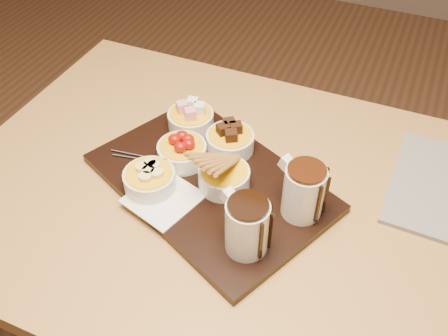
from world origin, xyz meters
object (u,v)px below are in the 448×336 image
at_px(dining_table, 250,229).
at_px(bowl_strawberries, 182,153).
at_px(pitcher_milk_chocolate, 304,192).
at_px(pitcher_dark_chocolate, 247,227).
at_px(serving_board, 210,182).

bearing_deg(dining_table, bowl_strawberries, 171.11).
height_order(dining_table, pitcher_milk_chocolate, pitcher_milk_chocolate).
bearing_deg(bowl_strawberries, pitcher_dark_chocolate, -37.44).
bearing_deg(serving_board, dining_table, 27.29).
relative_size(dining_table, serving_board, 2.61).
relative_size(dining_table, pitcher_milk_chocolate, 11.75).
relative_size(bowl_strawberries, pitcher_milk_chocolate, 0.98).
bearing_deg(dining_table, pitcher_milk_chocolate, -7.61).
height_order(pitcher_dark_chocolate, pitcher_milk_chocolate, same).
bearing_deg(bowl_strawberries, dining_table, -8.89).
xyz_separation_m(serving_board, pitcher_milk_chocolate, (0.19, -0.01, 0.06)).
distance_m(dining_table, pitcher_dark_chocolate, 0.21).
xyz_separation_m(bowl_strawberries, pitcher_milk_chocolate, (0.26, -0.04, 0.03)).
bearing_deg(dining_table, serving_board, -177.50).
bearing_deg(pitcher_dark_chocolate, pitcher_milk_chocolate, 85.60).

